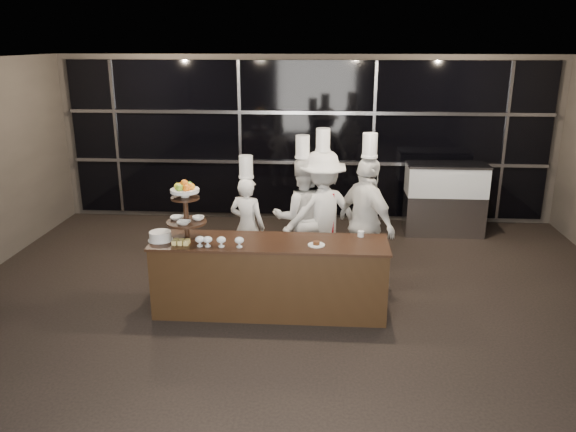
# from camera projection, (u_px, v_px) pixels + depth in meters

# --- Properties ---
(room) EXTENTS (10.00, 10.00, 10.00)m
(room) POSITION_uv_depth(u_px,v_px,m) (287.00, 226.00, 5.43)
(room) COLOR black
(room) RESTS_ON ground
(window_wall) EXTENTS (8.60, 0.10, 2.80)m
(window_wall) POSITION_uv_depth(u_px,v_px,m) (306.00, 140.00, 10.13)
(window_wall) COLOR black
(window_wall) RESTS_ON ground
(buffet_counter) EXTENTS (2.84, 0.74, 0.92)m
(buffet_counter) POSITION_uv_depth(u_px,v_px,m) (270.00, 276.00, 6.86)
(buffet_counter) COLOR black
(buffet_counter) RESTS_ON ground
(display_stand) EXTENTS (0.48, 0.48, 0.74)m
(display_stand) POSITION_uv_depth(u_px,v_px,m) (186.00, 206.00, 6.66)
(display_stand) COLOR black
(display_stand) RESTS_ON buffet_counter
(compotes) EXTENTS (0.58, 0.11, 0.12)m
(compotes) POSITION_uv_depth(u_px,v_px,m) (217.00, 240.00, 6.53)
(compotes) COLOR silver
(compotes) RESTS_ON buffet_counter
(layer_cake) EXTENTS (0.30, 0.30, 0.11)m
(layer_cake) POSITION_uv_depth(u_px,v_px,m) (160.00, 236.00, 6.74)
(layer_cake) COLOR white
(layer_cake) RESTS_ON buffet_counter
(pastry_squares) EXTENTS (0.20, 0.13, 0.05)m
(pastry_squares) POSITION_uv_depth(u_px,v_px,m) (181.00, 242.00, 6.62)
(pastry_squares) COLOR #E1CC6E
(pastry_squares) RESTS_ON buffet_counter
(small_plate) EXTENTS (0.20, 0.20, 0.05)m
(small_plate) POSITION_uv_depth(u_px,v_px,m) (316.00, 244.00, 6.59)
(small_plate) COLOR white
(small_plate) RESTS_ON buffet_counter
(chef_cup) EXTENTS (0.08, 0.08, 0.07)m
(chef_cup) POSITION_uv_depth(u_px,v_px,m) (361.00, 234.00, 6.88)
(chef_cup) COLOR white
(chef_cup) RESTS_ON buffet_counter
(display_case) EXTENTS (1.35, 0.59, 1.24)m
(display_case) POSITION_uv_depth(u_px,v_px,m) (445.00, 195.00, 9.61)
(display_case) COLOR #A5A5AA
(display_case) RESTS_ON ground
(chef_a) EXTENTS (0.60, 0.49, 1.73)m
(chef_a) POSITION_uv_depth(u_px,v_px,m) (247.00, 224.00, 7.90)
(chef_a) COLOR white
(chef_a) RESTS_ON ground
(chef_b) EXTENTS (0.94, 0.79, 2.01)m
(chef_b) POSITION_uv_depth(u_px,v_px,m) (302.00, 216.00, 7.86)
(chef_b) COLOR silver
(chef_b) RESTS_ON ground
(chef_c) EXTENTS (1.34, 1.09, 2.11)m
(chef_c) POSITION_uv_depth(u_px,v_px,m) (322.00, 214.00, 7.82)
(chef_c) COLOR silver
(chef_c) RESTS_ON ground
(chef_d) EXTENTS (0.97, 1.12, 2.11)m
(chef_d) POSITION_uv_depth(u_px,v_px,m) (366.00, 223.00, 7.39)
(chef_d) COLOR white
(chef_d) RESTS_ON ground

